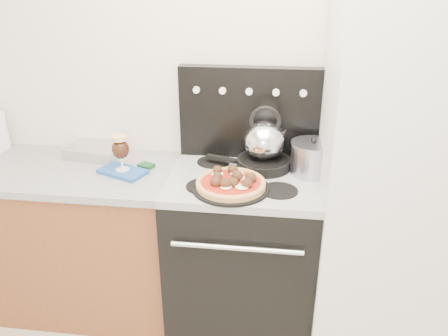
% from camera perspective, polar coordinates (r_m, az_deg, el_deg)
% --- Properties ---
extents(room_shell, '(3.52, 3.01, 2.52)m').
position_cam_1_polar(room_shell, '(1.31, -3.90, -4.04)').
color(room_shell, beige).
rests_on(room_shell, ground).
extents(base_cabinet, '(1.45, 0.60, 0.86)m').
position_cam_1_polar(base_cabinet, '(2.80, -21.00, -8.61)').
color(base_cabinet, brown).
rests_on(base_cabinet, ground).
extents(countertop, '(1.48, 0.63, 0.04)m').
position_cam_1_polar(countertop, '(2.59, -22.46, -0.18)').
color(countertop, '#98989D').
rests_on(countertop, base_cabinet).
extents(stove_body, '(0.76, 0.65, 0.88)m').
position_cam_1_polar(stove_body, '(2.47, 2.41, -11.11)').
color(stove_body, black).
rests_on(stove_body, ground).
extents(cooktop, '(0.76, 0.65, 0.04)m').
position_cam_1_polar(cooktop, '(2.24, 2.62, -1.47)').
color(cooktop, '#ADADB2').
rests_on(cooktop, stove_body).
extents(backguard, '(0.76, 0.08, 0.50)m').
position_cam_1_polar(backguard, '(2.40, 3.30, 7.20)').
color(backguard, black).
rests_on(backguard, cooktop).
extents(fridge, '(0.64, 0.68, 1.90)m').
position_cam_1_polar(fridge, '(2.26, 20.58, -1.48)').
color(fridge, silver).
rests_on(fridge, ground).
extents(foil_sheet, '(0.33, 0.26, 0.06)m').
position_cam_1_polar(foil_sheet, '(2.62, -16.42, 2.19)').
color(foil_sheet, silver).
rests_on(foil_sheet, countertop).
extents(oven_mitt, '(0.28, 0.23, 0.02)m').
position_cam_1_polar(oven_mitt, '(2.36, -13.08, -0.47)').
color(oven_mitt, '#2455AC').
rests_on(oven_mitt, countertop).
extents(beer_glass, '(0.10, 0.10, 0.19)m').
position_cam_1_polar(beer_glass, '(2.32, -13.32, 1.94)').
color(beer_glass, black).
rests_on(beer_glass, oven_mitt).
extents(pizza_pan, '(0.46, 0.46, 0.01)m').
position_cam_1_polar(pizza_pan, '(2.09, 0.89, -2.59)').
color(pizza_pan, black).
rests_on(pizza_pan, cooktop).
extents(pizza, '(0.41, 0.41, 0.05)m').
position_cam_1_polar(pizza, '(2.08, 0.90, -1.86)').
color(pizza, '#C98949').
rests_on(pizza, pizza_pan).
extents(skillet, '(0.36, 0.36, 0.05)m').
position_cam_1_polar(skillet, '(2.32, 5.19, 0.63)').
color(skillet, black).
rests_on(skillet, cooktop).
extents(tea_kettle, '(0.28, 0.28, 0.24)m').
position_cam_1_polar(tea_kettle, '(2.27, 5.33, 4.00)').
color(tea_kettle, silver).
rests_on(tea_kettle, skillet).
extents(stock_pot, '(0.22, 0.22, 0.16)m').
position_cam_1_polar(stock_pot, '(2.27, 11.45, 1.17)').
color(stock_pot, '#ACAABE').
rests_on(stock_pot, cooktop).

